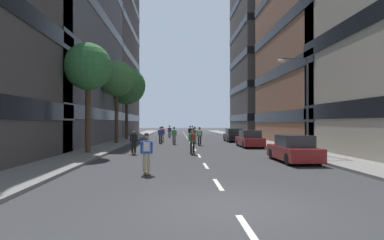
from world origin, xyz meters
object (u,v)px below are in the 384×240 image
object	(u,v)px
skater_8	(170,131)
skater_9	(162,133)
street_tree_near	(127,86)
skater_2	(192,140)
streetlamp_right	(302,94)
skater_5	(174,135)
skater_1	(190,132)
skater_3	(161,134)
skater_7	(192,131)
parked_car_mid	(250,139)
skater_0	(195,134)
street_tree_mid	(88,67)
skater_10	(147,151)
parked_car_near	(234,136)
skater_4	(200,135)
parked_car_far	(294,150)
street_tree_far	(117,79)
skater_6	(134,140)

from	to	relation	value
skater_8	skater_9	distance (m)	10.05
street_tree_near	skater_8	bearing A→B (deg)	53.72
skater_2	skater_9	distance (m)	14.90
streetlamp_right	skater_2	world-z (taller)	streetlamp_right
street_tree_near	skater_5	xyz separation A→B (m)	(5.88, -7.41, -5.70)
skater_1	skater_9	distance (m)	6.05
skater_3	skater_9	xyz separation A→B (m)	(0.08, 2.96, 0.00)
skater_1	skater_7	xyz separation A→B (m)	(0.40, 1.99, 0.03)
parked_car_mid	skater_5	distance (m)	7.89
skater_0	skater_2	size ratio (longest dim) A/B	1.00
street_tree_mid	skater_10	xyz separation A→B (m)	(4.86, -8.84, -5.02)
parked_car_near	skater_8	distance (m)	12.58
skater_3	skater_2	bearing A→B (deg)	-76.56
skater_7	skater_10	distance (m)	30.46
parked_car_near	skater_0	world-z (taller)	skater_0
skater_5	skater_8	world-z (taller)	same
parked_car_near	skater_4	bearing A→B (deg)	-125.70
parked_car_far	skater_8	distance (m)	30.34
skater_4	street_tree_far	bearing A→B (deg)	163.92
parked_car_near	streetlamp_right	world-z (taller)	streetlamp_right
skater_0	skater_4	size ratio (longest dim) A/B	1.00
street_tree_mid	skater_4	world-z (taller)	street_tree_mid
street_tree_far	skater_7	size ratio (longest dim) A/B	4.71
parked_car_far	skater_6	world-z (taller)	skater_6
street_tree_far	skater_1	xyz separation A→B (m)	(7.88, 8.68, -5.67)
street_tree_mid	street_tree_far	distance (m)	10.77
street_tree_far	skater_0	distance (m)	9.83
skater_2	skater_8	xyz separation A→B (m)	(-2.14, 24.68, 0.00)
skater_6	skater_8	size ratio (longest dim) A/B	1.00
skater_0	skater_9	xyz separation A→B (m)	(-3.51, 3.10, -0.03)
skater_0	skater_1	size ratio (longest dim) A/B	1.00
skater_0	skater_6	size ratio (longest dim) A/B	1.00
skater_0	skater_6	distance (m)	12.28
skater_1	skater_2	distance (m)	19.70
parked_car_far	skater_5	size ratio (longest dim) A/B	2.47
parked_car_mid	parked_car_far	world-z (taller)	same
street_tree_far	skater_8	bearing A→B (deg)	69.53
street_tree_mid	skater_5	distance (m)	12.70
streetlamp_right	skater_1	xyz separation A→B (m)	(-6.74, 20.65, -3.15)
streetlamp_right	skater_8	size ratio (longest dim) A/B	3.65
skater_2	skater_10	world-z (taller)	same
skater_1	skater_7	size ratio (longest dim) A/B	1.00
street_tree_mid	skater_3	distance (m)	13.27
parked_car_near	skater_10	xyz separation A→B (m)	(-7.83, -23.24, 0.32)
parked_car_far	parked_car_mid	bearing A→B (deg)	90.00
skater_10	street_tree_mid	bearing A→B (deg)	118.78
skater_10	skater_9	bearing A→B (deg)	90.82
skater_5	skater_8	bearing A→B (deg)	93.10
streetlamp_right	skater_4	size ratio (longest dim) A/B	3.65
street_tree_mid	street_tree_far	xyz separation A→B (m)	(0.00, 10.75, 0.62)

